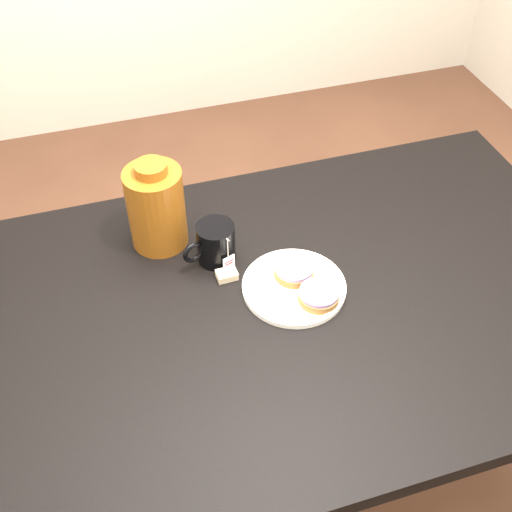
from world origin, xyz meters
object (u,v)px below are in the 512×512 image
at_px(mug, 215,243).
at_px(bagel_back, 294,270).
at_px(table, 298,322).
at_px(teabag_pouch, 227,275).
at_px(plate, 294,286).
at_px(bagel_front, 319,295).
at_px(bagel_package, 156,207).

bearing_deg(mug, bagel_back, -56.34).
height_order(table, teabag_pouch, teabag_pouch).
relative_size(plate, teabag_pouch, 4.99).
xyz_separation_m(bagel_back, bagel_front, (0.02, -0.08, -0.00)).
height_order(table, mug, mug).
relative_size(bagel_front, teabag_pouch, 2.48).
relative_size(bagel_front, mug, 0.81).
xyz_separation_m(bagel_back, teabag_pouch, (-0.14, 0.05, -0.02)).
xyz_separation_m(table, bagel_front, (0.03, -0.03, 0.11)).
xyz_separation_m(plate, mug, (-0.14, 0.14, 0.04)).
bearing_deg(bagel_package, mug, -42.48).
height_order(bagel_back, bagel_package, bagel_package).
bearing_deg(teabag_pouch, plate, -30.10).
bearing_deg(bagel_package, bagel_front, -46.35).
distance_m(table, plate, 0.10).
relative_size(table, plate, 6.23).
height_order(table, plate, plate).
bearing_deg(table, bagel_back, 84.52).
bearing_deg(mug, bagel_package, 118.11).
bearing_deg(plate, mug, 134.48).
relative_size(mug, teabag_pouch, 3.05).
relative_size(table, bagel_back, 11.65).
bearing_deg(table, teabag_pouch, 142.47).
height_order(bagel_back, teabag_pouch, bagel_back).
xyz_separation_m(plate, bagel_back, (0.01, 0.03, 0.02)).
xyz_separation_m(bagel_front, teabag_pouch, (-0.16, 0.13, -0.02)).
relative_size(bagel_back, mug, 0.88).
bearing_deg(bagel_front, bagel_package, 133.65).
xyz_separation_m(bagel_front, mug, (-0.17, 0.19, 0.02)).
distance_m(table, bagel_package, 0.41).
distance_m(table, teabag_pouch, 0.19).
bearing_deg(mug, table, -69.19).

